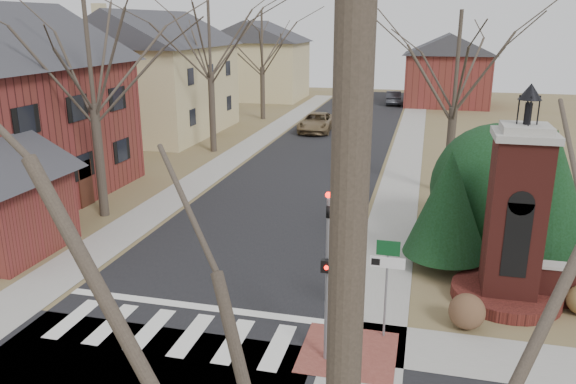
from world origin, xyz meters
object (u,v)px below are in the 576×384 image
(pickup_truck, at_px, (317,122))
(traffic_signal_pole, at_px, (328,264))
(distant_car, at_px, (393,98))
(sign_post, at_px, (387,270))
(brick_gate_monument, at_px, (513,233))

(pickup_truck, bearing_deg, traffic_signal_pole, -79.17)
(traffic_signal_pole, bearing_deg, distant_car, 91.79)
(sign_post, bearing_deg, distant_car, 93.49)
(traffic_signal_pole, distance_m, sign_post, 2.02)
(traffic_signal_pole, distance_m, brick_gate_monument, 6.47)
(brick_gate_monument, relative_size, pickup_truck, 1.27)
(brick_gate_monument, bearing_deg, sign_post, -138.58)
(brick_gate_monument, bearing_deg, distant_car, 98.36)
(sign_post, distance_m, brick_gate_monument, 4.55)
(distant_car, bearing_deg, sign_post, 89.25)
(brick_gate_monument, xyz_separation_m, distant_car, (-6.14, 41.81, -1.49))
(pickup_truck, bearing_deg, sign_post, -76.14)
(distant_car, bearing_deg, brick_gate_monument, 94.12)
(sign_post, distance_m, pickup_truck, 29.32)
(brick_gate_monument, xyz_separation_m, pickup_truck, (-10.82, 25.33, -1.46))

